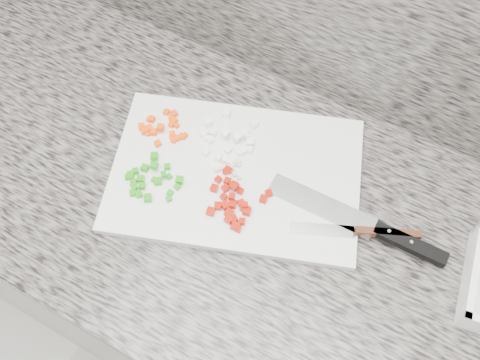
# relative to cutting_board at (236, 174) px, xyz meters

# --- Properties ---
(cabinet) EXTENTS (3.92, 0.62, 0.86)m
(cabinet) POSITION_rel_cutting_board_xyz_m (0.06, -0.04, -0.48)
(cabinet) COLOR silver
(cabinet) RESTS_ON ground
(countertop) EXTENTS (3.96, 0.64, 0.04)m
(countertop) POSITION_rel_cutting_board_xyz_m (0.06, -0.04, -0.03)
(countertop) COLOR #615D55
(countertop) RESTS_ON cabinet
(cutting_board) EXTENTS (0.53, 0.44, 0.02)m
(cutting_board) POSITION_rel_cutting_board_xyz_m (0.00, 0.00, 0.00)
(cutting_board) COLOR silver
(cutting_board) RESTS_ON countertop
(carrot_pile) EXTENTS (0.10, 0.09, 0.02)m
(carrot_pile) POSITION_rel_cutting_board_xyz_m (-0.17, 0.02, 0.01)
(carrot_pile) COLOR #FF4805
(carrot_pile) RESTS_ON cutting_board
(onion_pile) EXTENTS (0.11, 0.11, 0.02)m
(onion_pile) POSITION_rel_cutting_board_xyz_m (-0.04, 0.05, 0.02)
(onion_pile) COLOR white
(onion_pile) RESTS_ON cutting_board
(green_pepper_pile) EXTENTS (0.10, 0.10, 0.02)m
(green_pepper_pile) POSITION_rel_cutting_board_xyz_m (-0.13, -0.09, 0.01)
(green_pepper_pile) COLOR #1F910D
(green_pepper_pile) RESTS_ON cutting_board
(red_pepper_pile) EXTENTS (0.11, 0.10, 0.02)m
(red_pepper_pile) POSITION_rel_cutting_board_xyz_m (0.03, -0.06, 0.01)
(red_pepper_pile) COLOR #A51102
(red_pepper_pile) RESTS_ON cutting_board
(garlic_pile) EXTENTS (0.05, 0.05, 0.01)m
(garlic_pile) POSITION_rel_cutting_board_xyz_m (-0.01, -0.00, 0.01)
(garlic_pile) COLOR beige
(garlic_pile) RESTS_ON cutting_board
(chef_knife) EXTENTS (0.32, 0.05, 0.02)m
(chef_knife) POSITION_rel_cutting_board_xyz_m (0.27, 0.01, 0.01)
(chef_knife) COLOR silver
(chef_knife) RESTS_ON cutting_board
(paring_knife) EXTENTS (0.21, 0.11, 0.02)m
(paring_knife) POSITION_rel_cutting_board_xyz_m (0.26, 0.00, 0.01)
(paring_knife) COLOR silver
(paring_knife) RESTS_ON cutting_board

